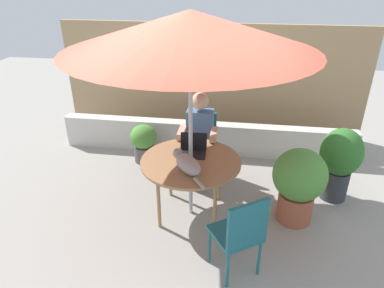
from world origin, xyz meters
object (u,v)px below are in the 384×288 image
at_px(chair_empty, 241,231).
at_px(potted_plant_corner, 340,159).
at_px(patio_table, 191,164).
at_px(potted_plant_by_chair, 144,142).
at_px(chair_occupied, 201,140).
at_px(person_seated, 199,134).
at_px(patio_umbrella, 190,30).
at_px(cat, 187,163).
at_px(potted_plant_near_fence, 299,182).
at_px(laptop, 193,148).

bearing_deg(chair_empty, potted_plant_corner, 51.05).
relative_size(patio_table, potted_plant_by_chair, 1.93).
bearing_deg(chair_occupied, potted_plant_by_chair, 165.13).
bearing_deg(person_seated, patio_table, -90.00).
bearing_deg(patio_umbrella, potted_plant_corner, 18.18).
xyz_separation_m(patio_umbrella, cat, (-0.01, -0.21, -1.29)).
bearing_deg(chair_occupied, cat, -90.42).
distance_m(chair_empty, potted_plant_near_fence, 1.10).
xyz_separation_m(patio_table, potted_plant_near_fence, (1.19, 0.06, -0.15)).
bearing_deg(patio_table, potted_plant_by_chair, 127.89).
xyz_separation_m(person_seated, potted_plant_near_fence, (1.19, -0.67, -0.18)).
bearing_deg(potted_plant_corner, potted_plant_near_fence, -136.51).
bearing_deg(potted_plant_near_fence, person_seated, 150.51).
distance_m(potted_plant_near_fence, potted_plant_corner, 0.74).
bearing_deg(chair_occupied, patio_umbrella, -90.00).
distance_m(potted_plant_by_chair, potted_plant_corner, 2.67).
bearing_deg(laptop, potted_plant_near_fence, -5.90).
relative_size(cat, potted_plant_corner, 0.59).
relative_size(person_seated, potted_plant_corner, 1.30).
height_order(patio_umbrella, potted_plant_by_chair, patio_umbrella).
bearing_deg(person_seated, laptop, -89.84).
relative_size(chair_occupied, chair_empty, 1.00).
relative_size(potted_plant_near_fence, potted_plant_corner, 0.95).
bearing_deg(chair_occupied, potted_plant_corner, -10.51).
height_order(patio_table, potted_plant_corner, potted_plant_corner).
bearing_deg(potted_plant_by_chair, potted_plant_corner, -11.99).
relative_size(potted_plant_by_chair, potted_plant_corner, 0.61).
bearing_deg(potted_plant_near_fence, potted_plant_by_chair, 152.75).
bearing_deg(potted_plant_corner, chair_empty, -128.95).
bearing_deg(potted_plant_by_chair, chair_occupied, -14.87).
distance_m(laptop, potted_plant_by_chair, 1.36).
bearing_deg(potted_plant_by_chair, patio_umbrella, -52.11).
height_order(patio_umbrella, potted_plant_corner, patio_umbrella).
xyz_separation_m(laptop, potted_plant_near_fence, (1.19, -0.12, -0.26)).
distance_m(chair_empty, cat, 0.91).
xyz_separation_m(patio_table, potted_plant_corner, (1.73, 0.57, -0.11)).
xyz_separation_m(patio_table, laptop, (0.00, 0.18, 0.12)).
bearing_deg(potted_plant_by_chair, person_seated, -24.04).
bearing_deg(chair_empty, potted_plant_near_fence, 56.13).
distance_m(patio_umbrella, potted_plant_corner, 2.38).
distance_m(patio_table, chair_empty, 1.04).
relative_size(chair_empty, laptop, 2.82).
bearing_deg(cat, chair_occupied, 89.58).
xyz_separation_m(laptop, cat, (-0.01, -0.39, 0.02)).
bearing_deg(chair_occupied, laptop, -89.87).
height_order(chair_occupied, potted_plant_by_chair, chair_occupied).
bearing_deg(chair_empty, patio_table, 124.10).
height_order(laptop, potted_plant_by_chair, laptop).
distance_m(chair_empty, potted_plant_corner, 1.83).
height_order(laptop, potted_plant_corner, potted_plant_corner).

